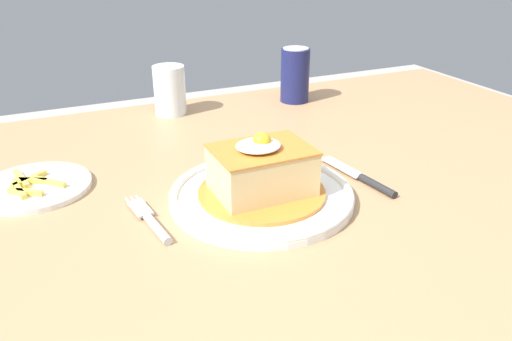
% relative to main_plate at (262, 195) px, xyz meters
% --- Properties ---
extents(dining_table, '(1.48, 0.91, 0.76)m').
position_rel_main_plate_xyz_m(dining_table, '(0.03, 0.07, -0.11)').
color(dining_table, '#A87F56').
rests_on(dining_table, ground_plane).
extents(main_plate, '(0.27, 0.27, 0.02)m').
position_rel_main_plate_xyz_m(main_plate, '(0.00, 0.00, 0.00)').
color(main_plate, white).
rests_on(main_plate, dining_table).
extents(sandwich_meal, '(0.19, 0.19, 0.10)m').
position_rel_main_plate_xyz_m(sandwich_meal, '(-0.00, -0.00, 0.04)').
color(sandwich_meal, orange).
rests_on(sandwich_meal, main_plate).
extents(fork, '(0.03, 0.14, 0.01)m').
position_rel_main_plate_xyz_m(fork, '(-0.17, -0.00, -0.00)').
color(fork, silver).
rests_on(fork, dining_table).
extents(knife, '(0.04, 0.17, 0.01)m').
position_rel_main_plate_xyz_m(knife, '(0.17, -0.02, -0.00)').
color(knife, '#262628').
rests_on(knife, dining_table).
extents(soda_can, '(0.07, 0.07, 0.12)m').
position_rel_main_plate_xyz_m(soda_can, '(0.28, 0.41, 0.05)').
color(soda_can, '#191E51').
rests_on(soda_can, dining_table).
extents(drinking_glass, '(0.07, 0.07, 0.10)m').
position_rel_main_plate_xyz_m(drinking_glass, '(-0.01, 0.44, 0.04)').
color(drinking_glass, silver).
rests_on(drinking_glass, dining_table).
extents(side_plate_fries, '(0.17, 0.17, 0.02)m').
position_rel_main_plate_xyz_m(side_plate_fries, '(-0.30, 0.18, -0.00)').
color(side_plate_fries, white).
rests_on(side_plate_fries, dining_table).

